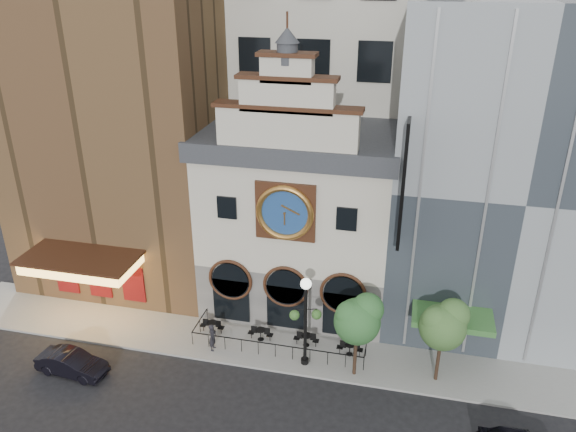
% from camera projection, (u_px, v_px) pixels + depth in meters
% --- Properties ---
extents(ground, '(120.00, 120.00, 0.00)m').
position_uv_depth(ground, '(270.00, 372.00, 32.81)').
color(ground, black).
rests_on(ground, ground).
extents(sidewalk, '(44.00, 5.00, 0.15)m').
position_uv_depth(sidewalk, '(280.00, 345.00, 34.99)').
color(sidewalk, gray).
rests_on(sidewalk, ground).
extents(clock_building, '(12.60, 8.78, 18.65)m').
position_uv_depth(clock_building, '(299.00, 214.00, 36.96)').
color(clock_building, '#605E5B').
rests_on(clock_building, ground).
extents(theater_building, '(14.00, 15.60, 25.00)m').
position_uv_depth(theater_building, '(124.00, 107.00, 39.08)').
color(theater_building, brown).
rests_on(theater_building, ground).
extents(retail_building, '(14.00, 14.40, 20.00)m').
position_uv_depth(retail_building, '(512.00, 169.00, 34.77)').
color(retail_building, gray).
rests_on(retail_building, ground).
extents(cafe_railing, '(10.60, 2.60, 0.90)m').
position_uv_depth(cafe_railing, '(280.00, 338.00, 34.77)').
color(cafe_railing, black).
rests_on(cafe_railing, sidewalk).
extents(bistro_0, '(1.58, 0.68, 0.90)m').
position_uv_depth(bistro_0, '(212.00, 326.00, 35.85)').
color(bistro_0, black).
rests_on(bistro_0, sidewalk).
extents(bistro_1, '(1.58, 0.68, 0.90)m').
position_uv_depth(bistro_1, '(261.00, 333.00, 35.15)').
color(bistro_1, black).
rests_on(bistro_1, sidewalk).
extents(bistro_2, '(1.58, 0.68, 0.90)m').
position_uv_depth(bistro_2, '(306.00, 339.00, 34.62)').
color(bistro_2, black).
rests_on(bistro_2, sidewalk).
extents(bistro_3, '(1.58, 0.68, 0.90)m').
position_uv_depth(bistro_3, '(350.00, 348.00, 33.80)').
color(bistro_3, black).
rests_on(bistro_3, sidewalk).
extents(car_left, '(4.32, 1.83, 1.39)m').
position_uv_depth(car_left, '(72.00, 363.00, 32.42)').
color(car_left, black).
rests_on(car_left, ground).
extents(pedestrian, '(0.45, 0.67, 1.80)m').
position_uv_depth(pedestrian, '(213.00, 337.00, 34.09)').
color(pedestrian, black).
rests_on(pedestrian, sidewalk).
extents(lamppost, '(1.80, 0.93, 5.78)m').
position_uv_depth(lamppost, '(306.00, 312.00, 31.80)').
color(lamppost, black).
rests_on(lamppost, sidewalk).
extents(tree_left, '(2.71, 2.61, 5.22)m').
position_uv_depth(tree_left, '(358.00, 318.00, 30.88)').
color(tree_left, '#382619').
rests_on(tree_left, sidewalk).
extents(tree_right, '(2.68, 2.58, 5.17)m').
position_uv_depth(tree_right, '(444.00, 324.00, 30.46)').
color(tree_right, '#382619').
rests_on(tree_right, sidewalk).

